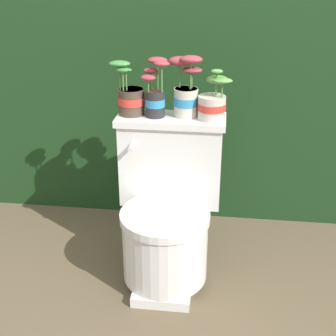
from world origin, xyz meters
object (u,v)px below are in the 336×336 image
object	(u,v)px
potted_plant_left	(130,97)
potted_plant_midright	(213,102)
potted_plant_midleft	(155,94)
toilet	(167,212)
potted_plant_middle	(186,91)

from	to	relation	value
potted_plant_left	potted_plant_midright	xyz separation A→B (m)	(0.36, -0.02, -0.00)
potted_plant_midleft	potted_plant_midright	bearing A→B (deg)	-1.54
potted_plant_left	toilet	bearing A→B (deg)	-38.43
toilet	potted_plant_midright	xyz separation A→B (m)	(0.18, 0.13, 0.48)
potted_plant_left	potted_plant_middle	size ratio (longest dim) A/B	0.91
toilet	potted_plant_left	size ratio (longest dim) A/B	3.03
potted_plant_left	potted_plant_midleft	distance (m)	0.12
potted_plant_midright	toilet	bearing A→B (deg)	-145.02
potted_plant_midleft	potted_plant_middle	world-z (taller)	potted_plant_middle
potted_plant_left	potted_plant_midleft	xyz separation A→B (m)	(0.11, -0.01, 0.02)
potted_plant_middle	potted_plant_left	bearing A→B (deg)	-177.65
potted_plant_middle	potted_plant_midright	xyz separation A→B (m)	(0.12, -0.03, -0.04)
potted_plant_left	potted_plant_middle	xyz separation A→B (m)	(0.25, 0.01, 0.03)
potted_plant_left	potted_plant_midleft	size ratio (longest dim) A/B	0.96
toilet	potted_plant_left	world-z (taller)	potted_plant_left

